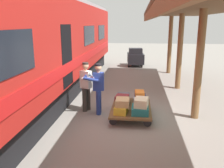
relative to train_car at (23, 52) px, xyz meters
The scene contains 17 objects.
ground_plane 4.26m from the train_car, behind, with size 60.00×60.00×0.00m, color gray.
platform_canopy 5.73m from the train_car, behind, with size 3.20×15.56×3.56m.
train_car is the anchor object (origin of this frame).
luggage_cart 4.03m from the train_car, behind, with size 1.28×1.98×0.31m.
suitcase_teal_softside 4.27m from the train_car, behind, with size 0.51×0.61×0.22m, color #1E666B.
suitcase_slate_roller 3.72m from the train_car, behind, with size 0.43×0.60×0.27m, color #4C515B.
suitcase_yellow_case 3.75m from the train_car, 169.29° to the left, with size 0.37×0.57×0.23m, color gold.
suitcase_navy_fabric 4.24m from the train_car, behind, with size 0.39×0.60×0.26m, color navy.
suitcase_gray_aluminum 4.21m from the train_car, behind, with size 0.39×0.61×0.27m, color #9EA0A5.
suitcase_brown_leather 3.70m from the train_car, behind, with size 0.40×0.52×0.23m, color brown.
suitcase_cream_canvas 4.21m from the train_car, behind, with size 0.38×0.54×0.25m, color beige.
suitcase_orange_carryall 4.15m from the train_car, behind, with size 0.31×0.51×0.15m, color #CC6B23.
suitcase_tan_vintage 3.69m from the train_car, 169.80° to the left, with size 0.41×0.52×0.22m, color tan.
suitcase_maroon_trunk 3.60m from the train_car, behind, with size 0.40×0.48×0.16m, color maroon.
porter_in_overalls 2.74m from the train_car, behind, with size 0.69×0.46×1.70m.
porter_by_door 2.36m from the train_car, behind, with size 0.74×0.60×1.70m.
baggage_tug 10.33m from the train_car, 110.54° to the right, with size 1.24×1.79×1.30m.
Camera 1 is at (-0.08, 7.62, 2.98)m, focal length 38.81 mm.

